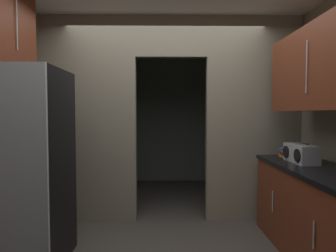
{
  "coord_description": "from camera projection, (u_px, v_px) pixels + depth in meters",
  "views": [
    {
      "loc": [
        -0.01,
        -2.44,
        1.4
      ],
      "look_at": [
        0.03,
        0.79,
        1.25
      ],
      "focal_mm": 30.64,
      "sensor_mm": 36.0,
      "label": 1
    }
  ],
  "objects": [
    {
      "name": "boombox",
      "position": [
        301.0,
        153.0,
        2.98
      ],
      "size": [
        0.2,
        0.44,
        0.22
      ],
      "color": "#B2B2B7",
      "rests_on": "lower_cabinet_run"
    },
    {
      "name": "upper_cabinet_counterside",
      "position": [
        327.0,
        67.0,
        2.56
      ],
      "size": [
        0.36,
        1.71,
        0.78
      ],
      "color": "maroon"
    },
    {
      "name": "book_stack",
      "position": [
        285.0,
        153.0,
        3.36
      ],
      "size": [
        0.15,
        0.16,
        0.1
      ],
      "color": "gold",
      "rests_on": "lower_cabinet_run"
    },
    {
      "name": "lower_cabinet_run",
      "position": [
        323.0,
        218.0,
        2.62
      ],
      "size": [
        0.63,
        1.9,
        0.89
      ],
      "color": "maroon",
      "rests_on": "ground"
    },
    {
      "name": "kitchen_partition",
      "position": [
        164.0,
        114.0,
        3.72
      ],
      "size": [
        3.51,
        0.12,
        2.64
      ],
      "color": "gray",
      "rests_on": "ground"
    },
    {
      "name": "adjoining_room_shell",
      "position": [
        165.0,
        117.0,
        5.31
      ],
      "size": [
        3.51,
        2.26,
        2.64
      ],
      "color": "gray",
      "rests_on": "ground"
    },
    {
      "name": "refrigerator",
      "position": [
        21.0,
        167.0,
        2.63
      ],
      "size": [
        0.79,
        0.76,
        1.8
      ],
      "color": "black",
      "rests_on": "ground"
    }
  ]
}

